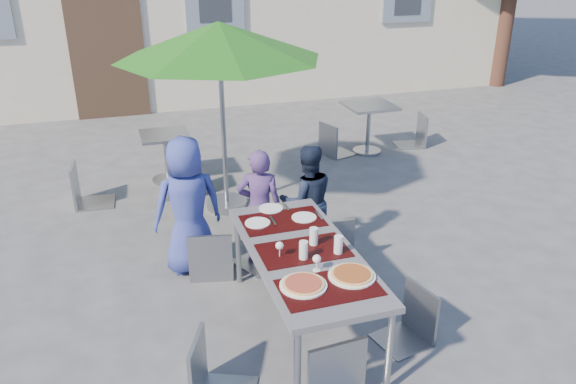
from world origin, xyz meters
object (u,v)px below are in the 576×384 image
object	(u,v)px
chair_5	(346,346)
child_2	(307,201)
chair_1	(267,213)
bg_chair_l_1	(334,119)
pizza_near_right	(352,275)
cafe_table_1	(369,119)
patio_umbrella	(219,42)
child_0	(188,206)
bg_chair_r_1	(418,111)
bg_chair_l_0	(80,159)
bg_chair_r_0	(185,152)
child_1	(260,208)
chair_3	(209,334)
pizza_near_left	(303,284)
dining_table	(303,257)
cafe_table_0	(166,151)
chair_4	(415,286)
chair_0	(209,226)
chair_2	(330,211)

from	to	relation	value
chair_5	child_2	bearing A→B (deg)	76.85
chair_1	bg_chair_l_1	world-z (taller)	chair_1
pizza_near_right	chair_5	world-z (taller)	chair_5
cafe_table_1	patio_umbrella	bearing A→B (deg)	-152.41
child_2	child_0	bearing A→B (deg)	2.49
bg_chair_r_1	patio_umbrella	bearing A→B (deg)	-157.83
bg_chair_l_0	bg_chair_r_1	xyz separation A→B (m)	(5.03, 0.76, -0.03)
patio_umbrella	bg_chair_l_1	world-z (taller)	patio_umbrella
pizza_near_right	bg_chair_r_0	distance (m)	3.68
child_1	bg_chair_r_0	xyz separation A→B (m)	(-0.45, 1.97, -0.04)
child_0	chair_5	world-z (taller)	child_0
chair_3	patio_umbrella	xyz separation A→B (m)	(0.76, 3.08, 1.45)
pizza_near_right	pizza_near_left	bearing A→B (deg)	-178.24
pizza_near_left	patio_umbrella	bearing A→B (deg)	88.68
pizza_near_left	child_2	xyz separation A→B (m)	(0.63, 1.69, -0.18)
chair_1	bg_chair_l_1	distance (m)	3.40
bg_chair_l_1	child_1	bearing A→B (deg)	-124.80
child_2	cafe_table_1	size ratio (longest dim) A/B	1.55
bg_chair_r_0	dining_table	bearing A→B (deg)	-81.14
pizza_near_left	cafe_table_0	world-z (taller)	pizza_near_left
pizza_near_left	cafe_table_1	size ratio (longest dim) A/B	0.44
patio_umbrella	bg_chair_r_0	distance (m)	1.59
dining_table	child_0	size ratio (longest dim) A/B	1.35
child_1	bg_chair_r_1	distance (m)	4.32
chair_4	cafe_table_0	size ratio (longest dim) A/B	1.29
chair_5	bg_chair_l_1	world-z (taller)	chair_5
dining_table	chair_0	bearing A→B (deg)	118.57
bg_chair_l_1	chair_0	bearing A→B (deg)	-130.30
child_0	chair_1	distance (m)	0.76
chair_4	bg_chair_l_0	distance (m)	4.37
pizza_near_left	chair_4	xyz separation A→B (m)	(0.97, 0.10, -0.27)
chair_0	cafe_table_0	bearing A→B (deg)	92.54
cafe_table_0	bg_chair_l_0	world-z (taller)	bg_chair_l_0
pizza_near_left	chair_3	world-z (taller)	chair_3
cafe_table_0	cafe_table_1	xyz separation A→B (m)	(3.09, 0.23, 0.10)
pizza_near_left	cafe_table_0	size ratio (longest dim) A/B	0.50
bg_chair_r_1	chair_5	bearing A→B (deg)	-124.17
child_0	child_2	xyz separation A→B (m)	(1.19, -0.05, -0.09)
child_1	chair_2	size ratio (longest dim) A/B	1.21
dining_table	bg_chair_l_0	world-z (taller)	bg_chair_l_0
bg_chair_l_0	patio_umbrella	bearing A→B (deg)	-20.57
pizza_near_left	chair_2	bearing A→B (deg)	61.35
chair_5	bg_chair_l_1	size ratio (longest dim) A/B	1.01
pizza_near_right	child_2	bearing A→B (deg)	81.36
bg_chair_r_0	cafe_table_1	xyz separation A→B (m)	(2.90, 0.72, -0.03)
bg_chair_l_1	chair_1	bearing A→B (deg)	-123.04
chair_4	cafe_table_0	xyz separation A→B (m)	(-1.48, 4.02, -0.07)
bg_chair_l_0	bg_chair_l_1	world-z (taller)	bg_chair_l_0
dining_table	bg_chair_r_0	size ratio (longest dim) A/B	1.93
bg_chair_r_0	cafe_table_0	bearing A→B (deg)	111.52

